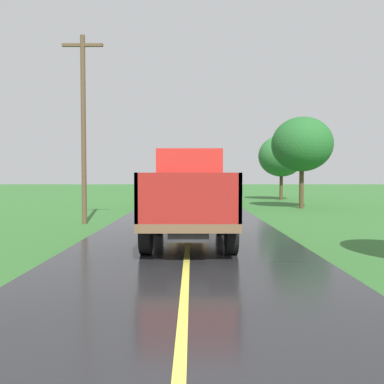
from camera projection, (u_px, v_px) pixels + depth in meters
The scene contains 5 objects.
banana_truck_near at pixel (190, 194), 12.03m from camera, with size 2.38×5.82×2.80m.
banana_truck_far at pixel (190, 185), 25.55m from camera, with size 2.38×5.81×2.80m.
utility_pole_roadside at pixel (85, 124), 16.21m from camera, with size 1.69×0.20×7.84m.
roadside_tree_near_left at pixel (303, 144), 24.32m from camera, with size 3.79×3.79×5.74m.
roadside_tree_far_left at pixel (283, 156), 33.20m from camera, with size 3.91×3.91×5.53m.
Camera 1 is at (0.12, -2.08, 1.99)m, focal length 36.34 mm.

